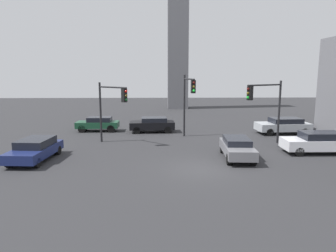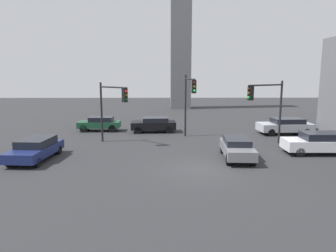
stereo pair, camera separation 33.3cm
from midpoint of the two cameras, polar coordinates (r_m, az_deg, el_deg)
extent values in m
plane|color=#2D2D30|center=(18.09, 5.76, -7.87)|extent=(105.96, 105.96, 0.00)
cylinder|color=black|center=(25.67, 19.35, 2.41)|extent=(0.16, 0.16, 4.88)
cylinder|color=black|center=(24.13, 16.97, 7.20)|extent=(3.12, 1.92, 0.12)
cube|color=black|center=(23.03, 14.40, 5.85)|extent=(0.44, 0.44, 1.00)
sphere|color=#4C0F0C|center=(22.87, 14.09, 6.59)|extent=(0.20, 0.20, 0.20)
sphere|color=#594714|center=(22.88, 14.06, 5.84)|extent=(0.20, 0.20, 0.20)
sphere|color=green|center=(22.90, 14.02, 5.09)|extent=(0.20, 0.20, 0.20)
cylinder|color=black|center=(25.23, -12.63, 2.44)|extent=(0.16, 0.16, 4.73)
cylinder|color=black|center=(23.89, -10.54, 6.99)|extent=(2.37, 2.06, 0.12)
cube|color=black|center=(22.98, -8.45, 5.58)|extent=(0.45, 0.45, 1.00)
sphere|color=red|center=(22.81, -8.13, 6.31)|extent=(0.20, 0.20, 0.20)
sphere|color=#594714|center=(22.83, -8.11, 5.56)|extent=(0.20, 0.20, 0.20)
sphere|color=#14471E|center=(22.85, -8.09, 4.81)|extent=(0.20, 0.20, 0.20)
cylinder|color=black|center=(26.89, 2.66, 3.71)|extent=(0.16, 0.16, 5.32)
cylinder|color=black|center=(25.20, 3.51, 8.59)|extent=(0.59, 3.17, 0.12)
cube|color=black|center=(23.92, 4.25, 7.21)|extent=(0.36, 0.36, 1.00)
sphere|color=#4C0F0C|center=(23.71, 4.38, 7.91)|extent=(0.20, 0.20, 0.20)
sphere|color=#594714|center=(23.72, 4.37, 7.19)|extent=(0.20, 0.20, 0.20)
sphere|color=green|center=(23.74, 4.36, 6.47)|extent=(0.20, 0.20, 0.20)
cube|color=navy|center=(21.40, -23.66, -4.27)|extent=(2.30, 4.61, 0.58)
cube|color=black|center=(21.48, -23.49, -2.81)|extent=(1.92, 2.63, 0.52)
cylinder|color=black|center=(19.80, -23.46, -6.21)|extent=(0.40, 0.61, 0.59)
cylinder|color=black|center=(20.56, -27.51, -5.94)|extent=(0.40, 0.61, 0.59)
cylinder|color=black|center=(22.47, -20.05, -4.17)|extent=(0.40, 0.61, 0.59)
cylinder|color=black|center=(23.14, -23.74, -4.01)|extent=(0.40, 0.61, 0.59)
cube|color=silver|center=(23.58, 25.32, -2.97)|extent=(4.64, 1.91, 0.69)
cube|color=black|center=(23.58, 25.93, -1.62)|extent=(2.61, 1.67, 0.51)
cylinder|color=black|center=(22.32, 22.49, -4.36)|extent=(0.62, 0.34, 0.62)
cylinder|color=black|center=(23.69, 21.03, -3.49)|extent=(0.62, 0.34, 0.62)
cylinder|color=black|center=(25.04, 27.73, -3.28)|extent=(0.62, 0.34, 0.62)
cube|color=black|center=(29.04, -3.29, 0.17)|extent=(4.23, 2.07, 0.67)
cube|color=black|center=(28.96, -2.89, 1.17)|extent=(2.40, 1.74, 0.42)
cylinder|color=black|center=(28.35, -6.08, -0.79)|extent=(0.66, 0.37, 0.64)
cylinder|color=black|center=(29.84, -6.01, -0.27)|extent=(0.66, 0.37, 0.64)
cylinder|color=black|center=(28.42, -0.41, -0.71)|extent=(0.66, 0.37, 0.64)
cylinder|color=black|center=(29.90, -0.63, -0.20)|extent=(0.66, 0.37, 0.64)
cube|color=#ADB2B7|center=(29.99, 20.00, -0.09)|extent=(4.81, 2.34, 0.67)
cube|color=black|center=(30.01, 20.46, 0.93)|extent=(2.73, 1.96, 0.49)
cylinder|color=black|center=(28.65, 17.78, -1.08)|extent=(0.68, 0.41, 0.65)
cylinder|color=black|center=(30.17, 16.56, -0.50)|extent=(0.68, 0.41, 0.65)
cylinder|color=black|center=(30.03, 23.39, -0.94)|extent=(0.68, 0.41, 0.65)
cylinder|color=black|center=(31.49, 21.95, -0.39)|extent=(0.68, 0.41, 0.65)
cube|color=#19472D|center=(30.22, -13.08, 0.26)|extent=(3.93, 1.64, 0.57)
cube|color=black|center=(30.11, -12.75, 1.17)|extent=(2.20, 1.45, 0.48)
cylinder|color=black|center=(29.92, -15.82, -0.51)|extent=(0.70, 0.30, 0.70)
cylinder|color=black|center=(31.20, -15.22, -0.07)|extent=(0.70, 0.30, 0.70)
cylinder|color=black|center=(29.38, -10.77, -0.49)|extent=(0.70, 0.30, 0.70)
cylinder|color=black|center=(30.68, -10.37, -0.05)|extent=(0.70, 0.30, 0.70)
cube|color=slate|center=(20.46, 12.11, -4.11)|extent=(1.97, 4.30, 0.60)
cube|color=black|center=(20.56, 12.05, -2.69)|extent=(1.66, 2.44, 0.43)
cylinder|color=black|center=(19.32, 14.89, -5.96)|extent=(0.35, 0.70, 0.68)
cylinder|color=black|center=(19.06, 10.72, -6.02)|extent=(0.35, 0.70, 0.68)
cylinder|color=black|center=(22.03, 13.25, -3.98)|extent=(0.35, 0.70, 0.68)
cylinder|color=black|center=(21.79, 9.59, -4.00)|extent=(0.35, 0.70, 0.68)
cube|color=slate|center=(49.60, 1.62, 18.06)|extent=(3.08, 3.08, 25.39)
camera|label=1|loc=(0.17, -90.45, -0.08)|focal=33.24mm
camera|label=2|loc=(0.17, 89.55, 0.08)|focal=33.24mm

